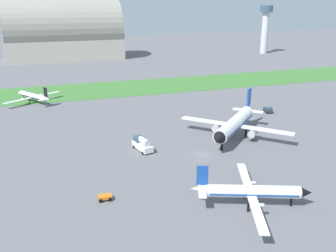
{
  "coord_description": "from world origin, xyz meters",
  "views": [
    {
      "loc": [
        -32.94,
        -72.92,
        33.96
      ],
      "look_at": [
        -4.11,
        13.64,
        3.0
      ],
      "focal_mm": 40.08,
      "sensor_mm": 36.0,
      "label": 1
    }
  ],
  "objects_px": {
    "fuel_truck_by_runway": "(142,144)",
    "control_tower": "(265,25)",
    "pushback_tug_midfield": "(268,110)",
    "baggage_cart_near_gate": "(105,197)",
    "airplane_foreground_turboprop": "(251,191)",
    "airplane_midfield_jet": "(235,124)",
    "airplane_taxiing_turboprop": "(33,96)"
  },
  "relations": [
    {
      "from": "fuel_truck_by_runway",
      "to": "control_tower",
      "type": "height_order",
      "value": "control_tower"
    },
    {
      "from": "pushback_tug_midfield",
      "to": "fuel_truck_by_runway",
      "type": "xyz_separation_m",
      "value": [
        -45.58,
        -17.68,
        0.67
      ]
    },
    {
      "from": "fuel_truck_by_runway",
      "to": "control_tower",
      "type": "distance_m",
      "value": 182.43
    },
    {
      "from": "baggage_cart_near_gate",
      "to": "control_tower",
      "type": "height_order",
      "value": "control_tower"
    },
    {
      "from": "airplane_foreground_turboprop",
      "to": "fuel_truck_by_runway",
      "type": "bearing_deg",
      "value": 131.62
    },
    {
      "from": "baggage_cart_near_gate",
      "to": "pushback_tug_midfield",
      "type": "bearing_deg",
      "value": -144.63
    },
    {
      "from": "baggage_cart_near_gate",
      "to": "airplane_midfield_jet",
      "type": "bearing_deg",
      "value": -148.11
    },
    {
      "from": "airplane_midfield_jet",
      "to": "baggage_cart_near_gate",
      "type": "height_order",
      "value": "airplane_midfield_jet"
    },
    {
      "from": "airplane_foreground_turboprop",
      "to": "control_tower",
      "type": "xyz_separation_m",
      "value": [
        107.22,
        167.71,
        15.5
      ]
    },
    {
      "from": "airplane_taxiing_turboprop",
      "to": "pushback_tug_midfield",
      "type": "relative_size",
      "value": 4.8
    },
    {
      "from": "airplane_foreground_turboprop",
      "to": "fuel_truck_by_runway",
      "type": "distance_m",
      "value": 32.17
    },
    {
      "from": "airplane_foreground_turboprop",
      "to": "fuel_truck_by_runway",
      "type": "height_order",
      "value": "airplane_foreground_turboprop"
    },
    {
      "from": "airplane_taxiing_turboprop",
      "to": "fuel_truck_by_runway",
      "type": "xyz_separation_m",
      "value": [
        24.69,
        -53.23,
        -0.77
      ]
    },
    {
      "from": "airplane_foreground_turboprop",
      "to": "baggage_cart_near_gate",
      "type": "distance_m",
      "value": 25.63
    },
    {
      "from": "fuel_truck_by_runway",
      "to": "airplane_foreground_turboprop",
      "type": "bearing_deg",
      "value": -172.35
    },
    {
      "from": "airplane_taxiing_turboprop",
      "to": "fuel_truck_by_runway",
      "type": "relative_size",
      "value": 2.71
    },
    {
      "from": "airplane_midfield_jet",
      "to": "baggage_cart_near_gate",
      "type": "xyz_separation_m",
      "value": [
        -37.07,
        -21.3,
        -3.2
      ]
    },
    {
      "from": "airplane_taxiing_turboprop",
      "to": "pushback_tug_midfield",
      "type": "distance_m",
      "value": 78.76
    },
    {
      "from": "pushback_tug_midfield",
      "to": "airplane_foreground_turboprop",
      "type": "bearing_deg",
      "value": -24.61
    },
    {
      "from": "baggage_cart_near_gate",
      "to": "control_tower",
      "type": "bearing_deg",
      "value": -127.62
    },
    {
      "from": "airplane_foreground_turboprop",
      "to": "pushback_tug_midfield",
      "type": "height_order",
      "value": "airplane_foreground_turboprop"
    },
    {
      "from": "airplane_midfield_jet",
      "to": "baggage_cart_near_gate",
      "type": "bearing_deg",
      "value": -14.42
    },
    {
      "from": "fuel_truck_by_runway",
      "to": "control_tower",
      "type": "bearing_deg",
      "value": -53.81
    },
    {
      "from": "fuel_truck_by_runway",
      "to": "control_tower",
      "type": "xyz_separation_m",
      "value": [
        118.59,
        137.63,
        16.58
      ]
    },
    {
      "from": "airplane_midfield_jet",
      "to": "airplane_foreground_turboprop",
      "type": "height_order",
      "value": "airplane_midfield_jet"
    },
    {
      "from": "airplane_midfield_jet",
      "to": "fuel_truck_by_runway",
      "type": "relative_size",
      "value": 3.43
    },
    {
      "from": "airplane_foreground_turboprop",
      "to": "pushback_tug_midfield",
      "type": "relative_size",
      "value": 5.99
    },
    {
      "from": "fuel_truck_by_runway",
      "to": "control_tower",
      "type": "relative_size",
      "value": 0.23
    },
    {
      "from": "pushback_tug_midfield",
      "to": "fuel_truck_by_runway",
      "type": "relative_size",
      "value": 0.56
    },
    {
      "from": "pushback_tug_midfield",
      "to": "fuel_truck_by_runway",
      "type": "height_order",
      "value": "fuel_truck_by_runway"
    },
    {
      "from": "airplane_foreground_turboprop",
      "to": "control_tower",
      "type": "height_order",
      "value": "control_tower"
    },
    {
      "from": "control_tower",
      "to": "airplane_midfield_jet",
      "type": "bearing_deg",
      "value": -124.45
    }
  ]
}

